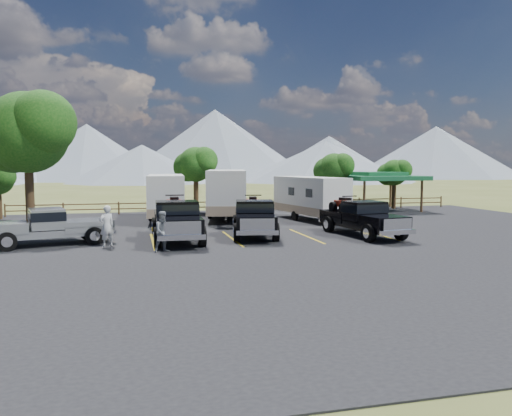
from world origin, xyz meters
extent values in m
plane|color=#505926|center=(0.00, 0.00, 0.00)|extent=(320.00, 320.00, 0.00)
cube|color=black|center=(0.00, 3.00, 0.02)|extent=(44.00, 34.00, 0.04)
cube|color=gold|center=(-6.00, 4.00, 0.04)|extent=(0.12, 5.50, 0.01)
cube|color=gold|center=(-2.00, 4.00, 0.04)|extent=(0.12, 5.50, 0.01)
cube|color=gold|center=(2.00, 4.00, 0.04)|extent=(0.12, 5.50, 0.01)
cube|color=gold|center=(6.00, 4.00, 0.04)|extent=(0.12, 5.50, 0.01)
cylinder|color=black|center=(-12.50, 9.00, 2.24)|extent=(0.48, 0.48, 4.48)
sphere|color=#124411|center=(-12.50, 9.00, 5.60)|extent=(4.48, 4.48, 4.48)
sphere|color=#124411|center=(-11.54, 8.20, 6.08)|extent=(3.52, 3.52, 3.52)
sphere|color=#124411|center=(-13.40, 9.70, 5.28)|extent=(3.84, 3.84, 3.84)
cylinder|color=black|center=(9.00, 17.00, 1.40)|extent=(0.39, 0.39, 2.80)
sphere|color=#124411|center=(9.00, 17.00, 3.50)|extent=(2.52, 2.52, 2.52)
sphere|color=#124411|center=(9.54, 16.55, 3.77)|extent=(1.98, 1.98, 1.98)
sphere|color=#124411|center=(8.50, 17.40, 3.32)|extent=(2.16, 2.16, 2.16)
cylinder|color=black|center=(15.00, 18.00, 1.26)|extent=(0.38, 0.38, 2.52)
sphere|color=#124411|center=(15.00, 18.00, 3.15)|extent=(2.24, 2.24, 2.24)
sphere|color=#124411|center=(15.48, 17.60, 3.39)|extent=(1.76, 1.76, 1.76)
sphere|color=#124411|center=(14.55, 18.35, 2.99)|extent=(1.92, 1.92, 1.92)
cylinder|color=black|center=(-2.00, 19.00, 1.54)|extent=(0.41, 0.41, 3.08)
sphere|color=#124411|center=(-2.00, 19.00, 3.85)|extent=(2.80, 2.80, 2.80)
sphere|color=#124411|center=(-1.40, 18.50, 4.15)|extent=(2.20, 2.20, 2.20)
sphere|color=#124411|center=(-2.56, 19.44, 3.65)|extent=(2.40, 2.40, 2.40)
sphere|color=#124411|center=(-15.55, 16.62, 3.02)|extent=(1.65, 1.65, 1.65)
cylinder|color=brown|center=(-16.00, 18.50, 0.50)|extent=(0.12, 0.12, 1.00)
cylinder|color=brown|center=(-12.00, 18.50, 0.50)|extent=(0.12, 0.12, 1.00)
cylinder|color=brown|center=(-8.00, 18.50, 0.50)|extent=(0.12, 0.12, 1.00)
cylinder|color=brown|center=(-4.00, 18.50, 0.50)|extent=(0.12, 0.12, 1.00)
cylinder|color=brown|center=(0.00, 18.50, 0.50)|extent=(0.12, 0.12, 1.00)
cylinder|color=brown|center=(4.00, 18.50, 0.50)|extent=(0.12, 0.12, 1.00)
cylinder|color=brown|center=(8.00, 18.50, 0.50)|extent=(0.12, 0.12, 1.00)
cylinder|color=brown|center=(12.00, 18.50, 0.50)|extent=(0.12, 0.12, 1.00)
cylinder|color=brown|center=(16.00, 18.50, 0.50)|extent=(0.12, 0.12, 1.00)
cylinder|color=brown|center=(20.00, 18.50, 0.50)|extent=(0.12, 0.12, 1.00)
cube|color=brown|center=(2.00, 18.50, 0.45)|extent=(36.00, 0.06, 0.08)
cube|color=brown|center=(2.00, 18.50, 0.85)|extent=(36.00, 0.06, 0.08)
cylinder|color=brown|center=(10.50, 14.50, 1.30)|extent=(0.20, 0.20, 2.60)
cylinder|color=brown|center=(10.50, 19.50, 1.30)|extent=(0.20, 0.20, 2.60)
cylinder|color=brown|center=(15.50, 14.50, 1.30)|extent=(0.20, 0.20, 2.60)
cylinder|color=brown|center=(15.50, 19.50, 1.30)|extent=(0.20, 0.20, 2.60)
cube|color=#1C6338|center=(13.00, 17.00, 2.75)|extent=(6.20, 6.20, 0.35)
cube|color=#1C6338|center=(13.00, 17.00, 3.05)|extent=(3.50, 3.50, 0.35)
cone|color=gray|center=(-18.00, 112.00, 7.00)|extent=(44.00, 44.00, 14.00)
cone|color=gray|center=(14.00, 108.00, 9.00)|extent=(52.00, 52.00, 18.00)
cone|color=gray|center=(48.00, 114.00, 6.00)|extent=(40.00, 40.00, 12.00)
cone|color=gray|center=(80.00, 110.00, 7.50)|extent=(50.00, 50.00, 15.00)
cone|color=gray|center=(-5.00, 87.00, 4.00)|extent=(32.00, 32.00, 8.00)
cone|color=gray|center=(35.00, 84.00, 4.50)|extent=(40.00, 40.00, 9.00)
cube|color=black|center=(-4.80, 4.06, 0.72)|extent=(2.11, 6.19, 0.39)
cube|color=black|center=(-4.85, 1.99, 1.12)|extent=(2.11, 1.99, 0.54)
cube|color=black|center=(-4.81, 3.93, 1.50)|extent=(2.06, 1.73, 1.08)
cube|color=black|center=(-4.81, 3.93, 1.66)|extent=(2.11, 1.79, 0.49)
cube|color=black|center=(-4.77, 6.01, 1.02)|extent=(2.13, 2.63, 0.59)
cube|color=silver|center=(-4.87, 0.89, 1.07)|extent=(1.73, 0.12, 0.59)
cube|color=silver|center=(-4.87, 0.82, 0.66)|extent=(2.12, 0.24, 0.24)
cube|color=silver|center=(-4.74, 7.30, 0.66)|extent=(2.12, 0.22, 0.24)
cylinder|color=black|center=(-5.86, 1.95, 0.53)|extent=(0.34, 0.98, 0.97)
cylinder|color=black|center=(-3.83, 1.91, 0.53)|extent=(0.34, 0.98, 0.97)
cylinder|color=black|center=(-5.78, 6.22, 0.53)|extent=(0.34, 0.98, 0.97)
cylinder|color=black|center=(-3.75, 6.18, 0.53)|extent=(0.34, 0.98, 0.97)
cube|color=maroon|center=(-4.77, 6.01, 1.75)|extent=(0.78, 1.42, 0.38)
cube|color=black|center=(-4.77, 6.01, 2.02)|extent=(0.45, 0.82, 0.19)
cube|color=maroon|center=(-4.78, 5.41, 1.85)|extent=(0.87, 0.40, 0.24)
cylinder|color=black|center=(-4.78, 5.52, 2.23)|extent=(0.97, 0.08, 0.06)
cylinder|color=black|center=(-5.26, 5.42, 1.53)|extent=(0.29, 0.61, 0.60)
cylinder|color=black|center=(-4.29, 5.40, 1.53)|extent=(0.29, 0.61, 0.60)
cylinder|color=black|center=(-5.24, 6.61, 1.53)|extent=(0.29, 0.61, 0.60)
cylinder|color=black|center=(-4.27, 6.59, 1.53)|extent=(0.29, 0.61, 0.60)
cube|color=black|center=(-0.64, 4.78, 0.69)|extent=(2.97, 6.11, 0.37)
cube|color=black|center=(-1.01, 2.84, 1.07)|extent=(2.29, 2.19, 0.51)
cube|color=black|center=(-0.66, 4.66, 1.43)|extent=(2.20, 1.94, 1.03)
cube|color=black|center=(-0.66, 4.66, 1.58)|extent=(2.26, 2.01, 0.46)
cube|color=black|center=(-0.28, 6.60, 0.97)|extent=(2.41, 2.80, 0.57)
cube|color=silver|center=(-1.21, 1.81, 1.02)|extent=(1.63, 0.39, 0.57)
cube|color=silver|center=(-1.22, 1.75, 0.63)|extent=(2.01, 0.57, 0.23)
cube|color=silver|center=(-0.05, 7.81, 0.63)|extent=(2.01, 0.55, 0.23)
cylinder|color=black|center=(-1.97, 2.96, 0.50)|extent=(0.48, 0.97, 0.93)
cylinder|color=black|center=(-0.08, 2.60, 0.50)|extent=(0.48, 0.97, 0.93)
cylinder|color=black|center=(-1.20, 6.96, 0.50)|extent=(0.48, 0.97, 0.93)
cylinder|color=black|center=(0.70, 6.59, 0.50)|extent=(0.48, 0.97, 0.93)
cube|color=maroon|center=(-0.28, 6.60, 1.66)|extent=(0.96, 1.45, 0.36)
cube|color=black|center=(-0.28, 6.60, 1.92)|extent=(0.55, 0.84, 0.19)
cube|color=maroon|center=(-0.39, 6.04, 1.77)|extent=(0.88, 0.51, 0.23)
cylinder|color=black|center=(-0.37, 6.14, 2.13)|extent=(0.92, 0.24, 0.06)
cylinder|color=black|center=(-0.85, 6.13, 1.46)|extent=(0.37, 0.62, 0.58)
cylinder|color=black|center=(0.06, 5.95, 1.46)|extent=(0.37, 0.62, 0.58)
cylinder|color=black|center=(-0.63, 7.24, 1.46)|extent=(0.37, 0.62, 0.58)
cylinder|color=black|center=(0.28, 7.06, 1.46)|extent=(0.37, 0.62, 0.58)
cube|color=black|center=(4.96, 3.33, 0.67)|extent=(2.56, 5.93, 0.36)
cube|color=black|center=(5.20, 1.41, 1.05)|extent=(2.15, 2.04, 0.50)
cube|color=black|center=(4.97, 3.21, 1.40)|extent=(2.08, 1.80, 1.01)
cube|color=black|center=(4.97, 3.21, 1.55)|extent=(2.12, 1.86, 0.45)
cube|color=black|center=(4.73, 5.13, 0.95)|extent=(2.22, 2.64, 0.55)
cube|color=silver|center=(5.33, 0.39, 1.00)|extent=(1.61, 0.28, 0.55)
cube|color=silver|center=(5.34, 0.33, 0.61)|extent=(1.98, 0.43, 0.22)
cube|color=silver|center=(4.58, 6.33, 0.61)|extent=(1.98, 0.41, 0.22)
cylinder|color=black|center=(4.27, 1.23, 0.49)|extent=(0.41, 0.94, 0.91)
cylinder|color=black|center=(6.15, 1.47, 0.49)|extent=(0.41, 0.94, 0.91)
cylinder|color=black|center=(3.77, 5.19, 0.49)|extent=(0.41, 0.94, 0.91)
cylinder|color=black|center=(5.65, 5.43, 0.49)|extent=(0.41, 0.94, 0.91)
cube|color=maroon|center=(4.73, 5.13, 1.63)|extent=(0.86, 1.39, 0.35)
cube|color=black|center=(4.73, 5.13, 1.88)|extent=(0.49, 0.80, 0.18)
cube|color=maroon|center=(4.80, 4.58, 1.73)|extent=(0.84, 0.45, 0.22)
cylinder|color=black|center=(4.79, 4.68, 2.08)|extent=(0.91, 0.17, 0.06)
cylinder|color=black|center=(4.35, 4.52, 1.43)|extent=(0.33, 0.59, 0.56)
cylinder|color=black|center=(5.25, 4.63, 1.43)|extent=(0.33, 0.59, 0.56)
cylinder|color=black|center=(4.21, 5.62, 1.43)|extent=(0.33, 0.59, 0.56)
cylinder|color=black|center=(5.11, 5.73, 1.43)|extent=(0.33, 0.59, 0.56)
cube|color=white|center=(-4.74, 13.20, 1.85)|extent=(2.79, 7.31, 2.58)
cube|color=gray|center=(-4.74, 13.20, 0.85)|extent=(2.82, 7.34, 0.57)
cube|color=black|center=(-6.02, 11.49, 2.11)|extent=(0.08, 0.86, 0.57)
cube|color=black|center=(-3.71, 11.33, 2.11)|extent=(0.08, 0.86, 0.57)
cylinder|color=black|center=(-5.80, 13.56, 0.37)|extent=(0.29, 0.68, 0.67)
cylinder|color=black|center=(-3.65, 13.41, 0.37)|extent=(0.29, 0.68, 0.67)
cube|color=black|center=(-5.06, 8.77, 0.52)|extent=(0.24, 1.72, 0.10)
cube|color=white|center=(-0.56, 13.33, 2.03)|extent=(3.97, 8.21, 2.83)
cube|color=gray|center=(-0.56, 13.33, 0.93)|extent=(4.00, 8.25, 0.63)
cube|color=black|center=(-2.19, 11.64, 2.32)|extent=(0.20, 0.93, 0.63)
cube|color=black|center=(0.31, 11.16, 2.32)|extent=(0.20, 0.93, 0.63)
cylinder|color=black|center=(-1.67, 13.87, 0.41)|extent=(0.40, 0.77, 0.73)
cylinder|color=black|center=(0.66, 13.42, 0.41)|extent=(0.40, 0.77, 0.73)
cube|color=black|center=(-1.49, 8.54, 0.56)|extent=(0.48, 1.88, 0.10)
cube|color=white|center=(4.84, 11.16, 1.76)|extent=(3.38, 7.09, 2.45)
cube|color=gray|center=(4.84, 11.16, 0.81)|extent=(3.41, 7.13, 0.54)
cube|color=black|center=(4.07, 9.29, 2.01)|extent=(0.17, 0.81, 0.54)
cube|color=black|center=(6.23, 9.69, 2.01)|extent=(0.17, 0.81, 0.54)
cylinder|color=black|center=(3.78, 11.24, 0.36)|extent=(0.34, 0.67, 0.64)
cylinder|color=black|center=(5.79, 11.62, 0.36)|extent=(0.34, 0.67, 0.64)
cube|color=black|center=(5.61, 7.01, 0.49)|extent=(0.40, 1.63, 0.09)
cube|color=#919599|center=(-10.77, 4.07, 0.63)|extent=(5.63, 3.07, 0.34)
cube|color=#919599|center=(-12.51, 3.60, 0.98)|extent=(2.11, 2.19, 0.47)
cube|color=#919599|center=(-10.88, 4.04, 1.31)|extent=(1.88, 2.09, 0.94)
cube|color=black|center=(-10.88, 4.04, 1.45)|extent=(1.94, 2.14, 0.42)
cube|color=#919599|center=(-9.13, 4.51, 0.89)|extent=(2.65, 2.33, 0.52)
cube|color=silver|center=(-8.04, 4.81, 0.58)|extent=(0.63, 1.82, 0.21)
cylinder|color=black|center=(-12.80, 4.44, 0.46)|extent=(0.89, 0.49, 0.85)
cylinder|color=black|center=(-12.34, 2.73, 0.46)|extent=(0.89, 0.49, 0.85)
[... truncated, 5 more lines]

